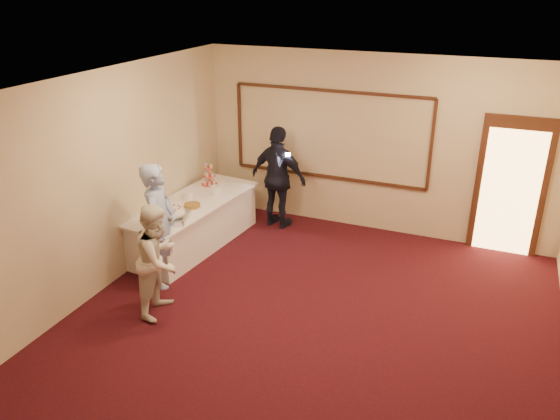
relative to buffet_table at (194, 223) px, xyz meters
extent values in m
plane|color=black|center=(2.51, -1.73, -0.39)|extent=(7.00, 7.00, 0.00)
cube|color=beige|center=(2.51, 1.77, 1.11)|extent=(6.00, 0.04, 3.00)
cube|color=beige|center=(-0.49, -1.73, 1.11)|extent=(0.04, 7.00, 3.00)
cube|color=white|center=(2.51, -1.73, 2.61)|extent=(6.00, 7.00, 0.04)
cube|color=#321E0F|center=(1.71, 1.74, 0.46)|extent=(3.40, 0.04, 0.05)
cube|color=#321E0F|center=(1.71, 1.74, 1.96)|extent=(3.40, 0.04, 0.05)
cube|color=#321E0F|center=(0.01, 1.74, 1.21)|extent=(0.05, 0.04, 1.50)
cube|color=#321E0F|center=(3.41, 1.74, 1.21)|extent=(0.05, 0.04, 1.50)
cube|color=#321E0F|center=(4.66, 1.73, 0.71)|extent=(1.05, 0.06, 2.20)
cube|color=#FFBF66|center=(4.66, 1.70, 0.61)|extent=(0.85, 0.02, 2.00)
cube|color=white|center=(0.00, 0.00, -0.02)|extent=(1.13, 2.50, 0.74)
cube|color=white|center=(0.00, 0.00, 0.37)|extent=(1.25, 2.64, 0.03)
cube|color=#B2B5B9|center=(0.13, -0.72, 0.40)|extent=(0.53, 0.60, 0.04)
ellipsoid|color=white|center=(0.13, -0.72, 0.50)|extent=(0.33, 0.33, 0.15)
cube|color=silver|center=(0.24, -0.57, 0.43)|extent=(0.26, 0.28, 0.01)
cylinder|color=#D73E3E|center=(-0.13, 0.79, 0.57)|extent=(0.02, 0.02, 0.37)
cylinder|color=#D73E3E|center=(-0.13, 0.79, 0.39)|extent=(0.28, 0.28, 0.01)
cylinder|color=#D73E3E|center=(-0.13, 0.79, 0.54)|extent=(0.21, 0.21, 0.01)
cylinder|color=#D73E3E|center=(-0.13, 0.79, 0.69)|extent=(0.15, 0.15, 0.01)
cylinder|color=white|center=(-0.10, 0.03, 0.45)|extent=(0.16, 0.16, 0.13)
cylinder|color=white|center=(-0.10, 0.03, 0.52)|extent=(0.17, 0.17, 0.01)
cylinder|color=white|center=(0.22, 0.39, 0.46)|extent=(0.18, 0.18, 0.15)
cylinder|color=white|center=(0.22, 0.39, 0.53)|extent=(0.19, 0.19, 0.01)
cylinder|color=white|center=(0.12, -0.21, 0.39)|extent=(0.30, 0.30, 0.01)
cylinder|color=brown|center=(0.12, -0.21, 0.42)|extent=(0.25, 0.25, 0.05)
imported|color=#90A8DC|center=(0.21, -1.20, 0.51)|extent=(0.59, 0.75, 1.80)
imported|color=white|center=(0.59, -1.83, 0.37)|extent=(0.65, 0.79, 1.51)
imported|color=black|center=(0.98, 1.23, 0.51)|extent=(1.11, 0.61, 1.80)
cube|color=white|center=(1.20, 1.10, 0.99)|extent=(0.08, 0.06, 0.05)
camera|label=1|loc=(4.38, -6.91, 3.69)|focal=35.00mm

